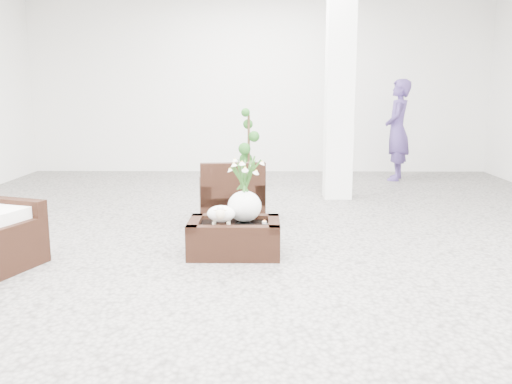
{
  "coord_description": "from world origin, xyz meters",
  "views": [
    {
      "loc": [
        0.07,
        -5.49,
        1.63
      ],
      "look_at": [
        0.0,
        -0.1,
        0.62
      ],
      "focal_mm": 38.7,
      "sensor_mm": 36.0,
      "label": 1
    }
  ],
  "objects": [
    {
      "name": "planter_narcissus",
      "position": [
        -0.12,
        -0.08,
        0.71
      ],
      "size": [
        0.44,
        0.44,
        0.8
      ],
      "primitive_type": null,
      "color": "white",
      "rests_on": "coffee_table"
    },
    {
      "name": "column",
      "position": [
        1.2,
        2.8,
        1.75
      ],
      "size": [
        0.4,
        0.4,
        3.5
      ],
      "primitive_type": "cube",
      "color": "white",
      "rests_on": "ground"
    },
    {
      "name": "ground",
      "position": [
        0.0,
        0.0,
        0.0
      ],
      "size": [
        11.0,
        11.0,
        0.0
      ],
      "primitive_type": "plane",
      "color": "gray",
      "rests_on": "ground"
    },
    {
      "name": "coffee_table",
      "position": [
        -0.22,
        -0.18,
        0.16
      ],
      "size": [
        0.9,
        0.6,
        0.31
      ],
      "primitive_type": "cube",
      "color": "black",
      "rests_on": "ground"
    },
    {
      "name": "topiary",
      "position": [
        -0.17,
        3.7,
        0.65
      ],
      "size": [
        0.35,
        0.35,
        1.29
      ],
      "primitive_type": null,
      "color": "#1E4E19",
      "rests_on": "ground"
    },
    {
      "name": "tealight",
      "position": [
        0.08,
        -0.16,
        0.33
      ],
      "size": [
        0.04,
        0.04,
        0.03
      ],
      "primitive_type": "cylinder",
      "color": "white",
      "rests_on": "coffee_table"
    },
    {
      "name": "sheep_figurine",
      "position": [
        -0.34,
        -0.28,
        0.42
      ],
      "size": [
        0.28,
        0.23,
        0.21
      ],
      "primitive_type": "ellipsoid",
      "color": "white",
      "rests_on": "coffee_table"
    },
    {
      "name": "shopper",
      "position": [
        2.49,
        4.48,
        0.9
      ],
      "size": [
        0.61,
        0.76,
        1.81
      ],
      "primitive_type": "imported",
      "rotation": [
        0.0,
        0.0,
        -1.87
      ],
      "color": "#453270",
      "rests_on": "ground"
    },
    {
      "name": "armchair",
      "position": [
        -0.32,
        1.05,
        0.4
      ],
      "size": [
        0.84,
        0.81,
        0.8
      ],
      "primitive_type": "cube",
      "rotation": [
        0.0,
        0.0,
        3.27
      ],
      "color": "black",
      "rests_on": "ground"
    }
  ]
}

